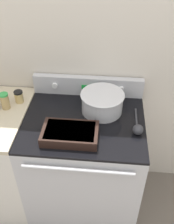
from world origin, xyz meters
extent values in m
cube|color=beige|center=(0.00, 0.71, 1.25)|extent=(8.00, 0.05, 2.50)
cube|color=#BCBCC1|center=(0.00, 0.34, 0.44)|extent=(0.81, 0.67, 0.89)
cube|color=black|center=(0.00, 0.34, 0.90)|extent=(0.81, 0.67, 0.02)
cylinder|color=silver|center=(0.00, -0.02, 0.83)|extent=(0.67, 0.02, 0.02)
cube|color=#BCBCC1|center=(0.00, 0.65, 0.98)|extent=(0.81, 0.05, 0.15)
cylinder|color=white|center=(-0.24, 0.61, 0.99)|extent=(0.04, 0.02, 0.04)
cylinder|color=white|center=(0.24, 0.61, 0.99)|extent=(0.04, 0.02, 0.04)
cube|color=green|center=(0.00, 0.61, 0.99)|extent=(0.09, 0.01, 0.03)
cube|color=silver|center=(-0.65, 0.34, 0.44)|extent=(0.49, 0.67, 0.89)
cylinder|color=silver|center=(0.11, 0.45, 0.98)|extent=(0.28, 0.28, 0.14)
torus|color=silver|center=(0.11, 0.45, 1.04)|extent=(0.30, 0.30, 0.01)
cylinder|color=beige|center=(0.11, 0.45, 1.03)|extent=(0.26, 0.26, 0.02)
cube|color=black|center=(-0.07, 0.17, 0.94)|extent=(0.34, 0.21, 0.06)
cube|color=#D1BC7A|center=(-0.07, 0.17, 0.95)|extent=(0.30, 0.19, 0.04)
cylinder|color=#333338|center=(0.35, 0.36, 0.91)|extent=(0.01, 0.24, 0.01)
sphere|color=#333338|center=(0.35, 0.24, 0.94)|extent=(0.07, 0.07, 0.07)
cylinder|color=tan|center=(-0.48, 0.49, 0.95)|extent=(0.06, 0.06, 0.08)
cylinder|color=black|center=(-0.48, 0.49, 1.00)|extent=(0.06, 0.06, 0.01)
cylinder|color=tan|center=(-0.55, 0.40, 0.97)|extent=(0.06, 0.06, 0.11)
cylinder|color=green|center=(-0.55, 0.40, 1.03)|extent=(0.06, 0.06, 0.01)
camera|label=1|loc=(0.15, -0.98, 2.05)|focal=42.00mm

